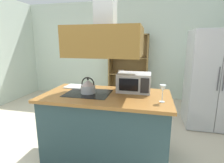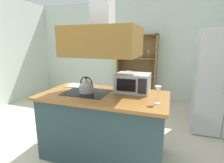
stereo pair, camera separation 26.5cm
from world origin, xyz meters
TOP-DOWN VIEW (x-y plane):
  - ground_plane at (0.00, 0.00)m, footprint 7.80×7.80m
  - wall_back at (0.00, 3.00)m, footprint 6.00×0.12m
  - kitchen_island at (0.19, 0.10)m, footprint 1.70×0.90m
  - range_hood at (0.19, 0.10)m, footprint 0.90×0.70m
  - refrigerator at (1.89, 1.46)m, footprint 0.90×0.78m
  - dish_cabinet at (0.12, 2.78)m, footprint 1.07×0.40m
  - kettle at (-0.06, 0.10)m, footprint 0.20×0.20m
  - cutting_board at (-0.35, 0.38)m, footprint 0.35×0.25m
  - microwave at (0.53, 0.35)m, footprint 0.46×0.35m
  - wine_glass_on_counter at (0.90, -0.04)m, footprint 0.08×0.08m

SIDE VIEW (x-z plane):
  - ground_plane at x=0.00m, z-range 0.00..0.00m
  - kitchen_island at x=0.19m, z-range 0.00..0.90m
  - dish_cabinet at x=0.12m, z-range -0.11..1.69m
  - refrigerator at x=1.89m, z-range 0.00..1.81m
  - cutting_board at x=-0.35m, z-range 0.90..0.92m
  - kettle at x=-0.06m, z-range 0.88..1.11m
  - microwave at x=0.53m, z-range 0.90..1.16m
  - wine_glass_on_counter at x=0.90m, z-range 0.95..1.16m
  - wall_back at x=0.00m, z-range 0.00..2.70m
  - range_hood at x=0.19m, z-range 1.06..2.36m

